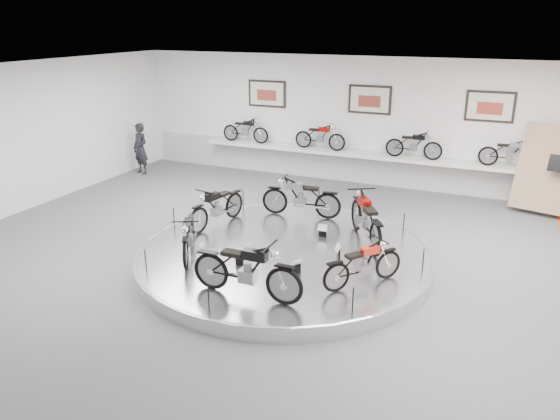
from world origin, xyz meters
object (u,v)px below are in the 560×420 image
at_px(display_platform, 284,256).
at_px(visitor, 140,149).
at_px(bike_a, 366,218).
at_px(shelf, 365,155).
at_px(bike_e, 247,269).
at_px(bike_b, 301,197).
at_px(bike_c, 217,206).
at_px(bike_d, 188,235).
at_px(bike_f, 363,264).

height_order(display_platform, visitor, visitor).
bearing_deg(bike_a, shelf, -15.61).
bearing_deg(bike_e, visitor, 137.67).
distance_m(bike_a, bike_b, 2.19).
distance_m(shelf, bike_b, 4.26).
height_order(shelf, bike_b, bike_b).
bearing_deg(shelf, bike_c, -110.26).
height_order(bike_c, bike_e, bike_e).
distance_m(bike_a, bike_c, 3.60).
distance_m(display_platform, bike_d, 2.12).
bearing_deg(bike_e, bike_d, 150.32).
relative_size(bike_c, bike_f, 1.13).
xyz_separation_m(bike_b, bike_d, (-1.25, -3.25, -0.04)).
height_order(shelf, bike_e, bike_e).
bearing_deg(display_platform, visitor, 147.22).
relative_size(display_platform, bike_f, 4.30).
xyz_separation_m(shelf, bike_b, (-0.46, -4.23, -0.19)).
relative_size(shelf, bike_c, 6.57).
distance_m(bike_b, bike_e, 4.41).
bearing_deg(bike_a, bike_e, 128.00).
relative_size(bike_b, bike_c, 1.04).
relative_size(bike_a, bike_d, 1.20).
distance_m(bike_e, bike_f, 2.20).
xyz_separation_m(bike_a, bike_f, (0.52, -2.08, -0.12)).
xyz_separation_m(bike_e, visitor, (-7.62, 6.95, 0.03)).
xyz_separation_m(bike_b, bike_c, (-1.62, -1.42, -0.02)).
relative_size(display_platform, visitor, 3.68).
distance_m(shelf, bike_e, 8.59).
relative_size(display_platform, bike_a, 3.35).
bearing_deg(bike_d, bike_a, 97.70).
xyz_separation_m(display_platform, bike_e, (0.22, -2.19, 0.69)).
bearing_deg(bike_b, bike_d, 61.77).
bearing_deg(bike_d, bike_c, 163.89).
bearing_deg(bike_b, bike_c, 34.10).
xyz_separation_m(bike_c, visitor, (-5.31, 4.02, 0.08)).
height_order(bike_a, bike_c, bike_a).
height_order(bike_d, visitor, visitor).
relative_size(display_platform, bike_d, 4.01).
bearing_deg(display_platform, bike_c, 160.30).
bearing_deg(bike_f, bike_a, 52.75).
distance_m(shelf, bike_c, 6.03).
relative_size(shelf, bike_b, 6.32).
relative_size(shelf, bike_e, 5.96).
xyz_separation_m(display_platform, visitor, (-7.40, 4.77, 0.72)).
relative_size(bike_b, bike_d, 1.09).
bearing_deg(bike_c, display_platform, 80.21).
height_order(shelf, bike_c, bike_c).
xyz_separation_m(shelf, bike_e, (0.22, -8.59, -0.16)).
height_order(shelf, bike_a, bike_a).
distance_m(bike_a, bike_e, 3.60).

